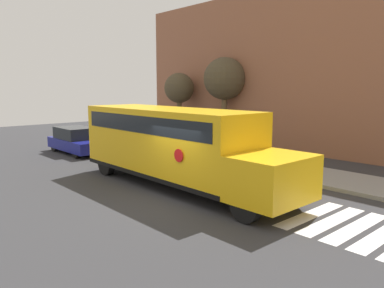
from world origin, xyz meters
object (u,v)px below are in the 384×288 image
school_bus (174,142)px  tree_far_sidewalk (179,89)px  tree_near_sidewalk (225,79)px  parked_car (76,140)px

school_bus → tree_far_sidewalk: (-9.96, 8.64, 1.98)m
tree_near_sidewalk → school_bus: bearing=-56.9°
school_bus → parked_car: 9.63m
school_bus → tree_near_sidewalk: (-6.08, 9.31, 2.62)m
school_bus → tree_far_sidewalk: tree_far_sidewalk is taller
school_bus → tree_far_sidewalk: size_ratio=2.09×
parked_car → tree_near_sidewalk: (3.49, 8.90, 3.60)m
parked_car → tree_far_sidewalk: 8.75m
tree_near_sidewalk → tree_far_sidewalk: size_ratio=1.19×
parked_car → tree_near_sidewalk: tree_near_sidewalk is taller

